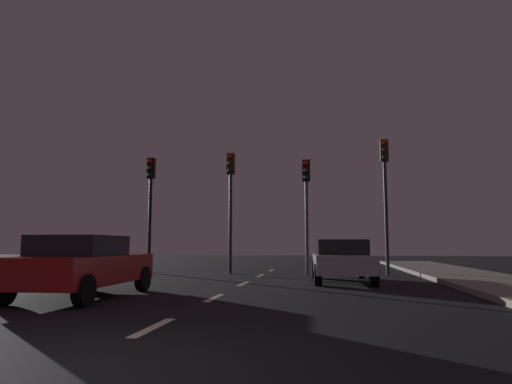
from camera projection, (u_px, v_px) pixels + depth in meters
ground_plane at (220, 295)px, 11.10m from camera, size 80.00×80.00×0.00m
lane_stripe_second at (153, 327)px, 6.78m from camera, size 0.16×1.60×0.01m
lane_stripe_third at (214, 298)px, 10.51m from camera, size 0.16×1.60×0.01m
lane_stripe_fourth at (243, 284)px, 14.25m from camera, size 0.16×1.60×0.01m
lane_stripe_fifth at (260, 276)px, 17.98m from camera, size 0.16×1.60×0.01m
lane_stripe_sixth at (272, 270)px, 21.72m from camera, size 0.16×1.60×0.01m
traffic_signal_far_left at (150, 192)px, 20.09m from camera, size 0.32×0.38×4.97m
traffic_signal_center_left at (231, 189)px, 19.58m from camera, size 0.32×0.38×5.07m
traffic_signal_center_right at (306, 193)px, 19.08m from camera, size 0.32×0.38×4.70m
traffic_signal_far_right at (385, 180)px, 18.67m from camera, size 0.32×0.38×5.45m
car_stopped_ahead at (341, 260)px, 15.04m from camera, size 2.03×4.27×1.36m
car_adjacent_lane at (82, 265)px, 10.66m from camera, size 2.00×4.29×1.41m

